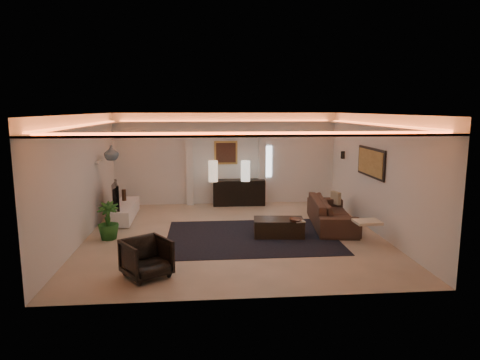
{
  "coord_description": "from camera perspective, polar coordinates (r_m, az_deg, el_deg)",
  "views": [
    {
      "loc": [
        -0.72,
        -9.9,
        3.03
      ],
      "look_at": [
        0.2,
        0.6,
        1.25
      ],
      "focal_mm": 31.73,
      "sensor_mm": 36.0,
      "label": 1
    }
  ],
  "objects": [
    {
      "name": "wall_niche",
      "position": [
        11.7,
        -18.43,
        2.32
      ],
      "size": [
        0.1,
        0.55,
        0.04
      ],
      "primitive_type": "cube",
      "color": "silver",
      "rests_on": "wall_left"
    },
    {
      "name": "painting_canvas",
      "position": [
        13.43,
        -1.91,
        3.69
      ],
      "size": [
        0.62,
        0.02,
        0.62
      ],
      "primitive_type": "cube",
      "color": "#4C2D1E",
      "rests_on": "wall_back"
    },
    {
      "name": "wall_front",
      "position": [
        6.63,
        1.38,
        -4.21
      ],
      "size": [
        7.0,
        0.0,
        7.0
      ],
      "primitive_type": "plane",
      "rotation": [
        -1.57,
        0.0,
        0.0
      ],
      "color": "white",
      "rests_on": "ground"
    },
    {
      "name": "armchair",
      "position": [
        7.99,
        -12.46,
        -10.22
      ],
      "size": [
        1.06,
        1.07,
        0.71
      ],
      "primitive_type": "imported",
      "rotation": [
        0.0,
        0.0,
        0.6
      ],
      "color": "black",
      "rests_on": "ground"
    },
    {
      "name": "wall_right",
      "position": [
        10.87,
        17.89,
        0.77
      ],
      "size": [
        0.0,
        7.0,
        7.0
      ],
      "primitive_type": "plane",
      "rotation": [
        1.57,
        0.0,
        -1.57
      ],
      "color": "white",
      "rests_on": "ground"
    },
    {
      "name": "sofa",
      "position": [
        11.29,
        12.24,
        -4.3
      ],
      "size": [
        2.59,
        1.27,
        0.73
      ],
      "primitive_type": "imported",
      "rotation": [
        0.0,
        0.0,
        1.45
      ],
      "color": "#2D2314",
      "rests_on": "ground"
    },
    {
      "name": "area_rug",
      "position": [
        10.22,
        1.52,
        -7.63
      ],
      "size": [
        4.0,
        3.0,
        0.01
      ],
      "primitive_type": "cube",
      "color": "black",
      "rests_on": "ground"
    },
    {
      "name": "ginger_jar",
      "position": [
        11.78,
        -16.92,
        3.52
      ],
      "size": [
        0.45,
        0.45,
        0.4
      ],
      "primitive_type": "imported",
      "rotation": [
        0.0,
        0.0,
        0.21
      ],
      "color": "slate",
      "rests_on": "wall_niche"
    },
    {
      "name": "bowl",
      "position": [
        10.0,
        7.46,
        -5.45
      ],
      "size": [
        0.4,
        0.4,
        0.08
      ],
      "primitive_type": "imported",
      "rotation": [
        0.0,
        0.0,
        -0.34
      ],
      "color": "#4C2E21",
      "rests_on": "coffee_table"
    },
    {
      "name": "lamp_right",
      "position": [
        13.1,
        0.74,
        1.07
      ],
      "size": [
        0.35,
        0.35,
        0.63
      ],
      "primitive_type": "cylinder",
      "rotation": [
        0.0,
        0.0,
        -0.29
      ],
      "color": "white",
      "rests_on": "console"
    },
    {
      "name": "tv",
      "position": [
        11.78,
        -16.83,
        -1.82
      ],
      "size": [
        1.16,
        0.43,
        0.67
      ],
      "primitive_type": "imported",
      "rotation": [
        0.0,
        0.0,
        1.81
      ],
      "color": "black",
      "rests_on": "media_ledge"
    },
    {
      "name": "wall_back",
      "position": [
        13.51,
        -1.92,
        2.87
      ],
      "size": [
        7.0,
        0.0,
        7.0
      ],
      "primitive_type": "plane",
      "rotation": [
        1.57,
        0.0,
        0.0
      ],
      "color": "white",
      "rests_on": "ground"
    },
    {
      "name": "figurine",
      "position": [
        12.58,
        -15.35,
        -1.71
      ],
      "size": [
        0.13,
        0.13,
        0.32
      ],
      "primitive_type": "cylinder",
      "rotation": [
        0.0,
        0.0,
        0.05
      ],
      "color": "#452A19",
      "rests_on": "media_ledge"
    },
    {
      "name": "painting_frame",
      "position": [
        13.46,
        -1.92,
        3.7
      ],
      "size": [
        0.74,
        0.04,
        0.74
      ],
      "primitive_type": "cube",
      "color": "tan",
      "rests_on": "wall_back"
    },
    {
      "name": "ceiling",
      "position": [
        9.92,
        -0.86,
        8.84
      ],
      "size": [
        7.0,
        7.0,
        0.0
      ],
      "primitive_type": "plane",
      "rotation": [
        3.14,
        0.0,
        0.0
      ],
      "color": "white",
      "rests_on": "ground"
    },
    {
      "name": "console",
      "position": [
        13.45,
        -0.15,
        -1.68
      ],
      "size": [
        1.64,
        0.53,
        0.82
      ],
      "primitive_type": "cube",
      "rotation": [
        0.0,
        0.0,
        -0.01
      ],
      "color": "black",
      "rests_on": "ground"
    },
    {
      "name": "throw_pillow",
      "position": [
        12.22,
        12.74,
        -2.37
      ],
      "size": [
        0.21,
        0.37,
        0.35
      ],
      "primitive_type": "cube",
      "rotation": [
        0.0,
        0.0,
        0.32
      ],
      "color": "tan",
      "rests_on": "sofa"
    },
    {
      "name": "plant",
      "position": [
        10.41,
        -17.32,
        -5.26
      ],
      "size": [
        0.51,
        0.51,
        0.88
      ],
      "primitive_type": "imported",
      "rotation": [
        0.0,
        0.0,
        0.04
      ],
      "color": "#1F541C",
      "rests_on": "ground"
    },
    {
      "name": "pilaster_left",
      "position": [
        13.44,
        -6.79,
        1.27
      ],
      "size": [
        0.22,
        0.2,
        2.2
      ],
      "primitive_type": "cube",
      "color": "silver",
      "rests_on": "ground"
    },
    {
      "name": "wall_left",
      "position": [
        10.4,
        -20.45,
        0.24
      ],
      "size": [
        0.0,
        7.0,
        7.0
      ],
      "primitive_type": "plane",
      "rotation": [
        1.57,
        0.0,
        1.57
      ],
      "color": "white",
      "rests_on": "ground"
    },
    {
      "name": "coffee_table",
      "position": [
        10.27,
        5.22,
        -6.42
      ],
      "size": [
        1.23,
        0.75,
        0.44
      ],
      "primitive_type": "cube",
      "rotation": [
        0.0,
        0.0,
        -0.1
      ],
      "color": "black",
      "rests_on": "ground"
    },
    {
      "name": "art_panel_frame",
      "position": [
        11.1,
        17.21,
        2.28
      ],
      "size": [
        0.04,
        1.64,
        0.74
      ],
      "primitive_type": "cube",
      "color": "black",
      "rests_on": "wall_right"
    },
    {
      "name": "cove_soffit",
      "position": [
        9.93,
        -0.85,
        7.22
      ],
      "size": [
        7.0,
        7.0,
        0.04
      ],
      "primitive_type": "cube",
      "color": "silver",
      "rests_on": "ceiling"
    },
    {
      "name": "pilaster_right",
      "position": [
        13.57,
        2.97,
        1.4
      ],
      "size": [
        0.22,
        0.2,
        2.2
      ],
      "primitive_type": "cube",
      "color": "silver",
      "rests_on": "ground"
    },
    {
      "name": "lamp_left",
      "position": [
        13.04,
        -3.63,
        1.01
      ],
      "size": [
        0.35,
        0.35,
        0.64
      ],
      "primitive_type": "cylinder",
      "rotation": [
        0.0,
        0.0,
        0.25
      ],
      "color": "beige",
      "rests_on": "console"
    },
    {
      "name": "floor",
      "position": [
        10.38,
        -0.82,
        -7.39
      ],
      "size": [
        7.0,
        7.0,
        0.0
      ],
      "primitive_type": "plane",
      "color": "#CBB095",
      "rests_on": "ground"
    },
    {
      "name": "throw_blanket",
      "position": [
        9.85,
        16.74,
        -5.42
      ],
      "size": [
        0.57,
        0.47,
        0.06
      ],
      "primitive_type": "cube",
      "rotation": [
        0.0,
        0.0,
        0.04
      ],
      "color": "white",
      "rests_on": "sofa"
    },
    {
      "name": "media_ledge",
      "position": [
        12.21,
        -15.19,
        -4.04
      ],
      "size": [
        0.56,
        2.09,
        0.39
      ],
      "primitive_type": "cube",
      "rotation": [
        0.0,
        0.0,
        0.02
      ],
      "color": "white",
      "rests_on": "ground"
    },
    {
      "name": "daylight_slit",
      "position": [
        13.64,
        3.76,
        2.49
      ],
      "size": [
        0.25,
        0.03,
        1.0
      ],
      "primitive_type": "cube",
      "color": "white",
      "rests_on": "wall_back"
    },
    {
      "name": "art_panel_gold",
      "position": [
        11.1,
        17.09,
        2.28
      ],
      "size": [
        0.02,
        1.5,
        0.62
      ],
      "primitive_type": "cube",
      "color": "tan",
      "rests_on": "wall_right"
    },
    {
      "name": "alcove_header",
      "position": [
        13.34,
        -1.92,
        6.23
      ],
      "size": [
        2.52,
        0.2,
        0.12
      ],
      "primitive_type": "cube",
      "color": "silver",
      "rests_on": "wall_back"
    },
    {
      "name": "magazine",
      "position": [
        10.0,
        8.06,
        -5.61
      ],
      "size": [
        0.25,
        0.19,
        0.03
      ],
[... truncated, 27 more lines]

